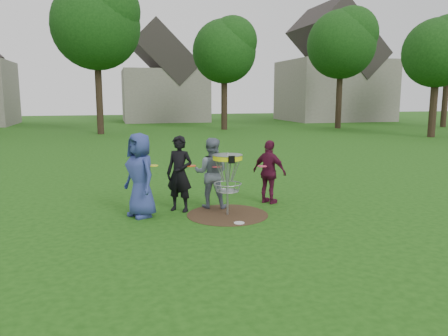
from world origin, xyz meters
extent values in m
plane|color=#19470F|center=(0.00, 0.00, 0.00)|extent=(100.00, 100.00, 0.00)
cylinder|color=#47331E|center=(0.00, 0.00, 0.00)|extent=(1.80, 1.80, 0.01)
imported|color=navy|center=(-1.85, 0.36, 0.91)|extent=(0.93, 1.06, 1.83)
imported|color=black|center=(-0.96, 0.60, 0.86)|extent=(0.75, 0.71, 1.72)
imported|color=slate|center=(-0.19, 0.74, 0.82)|extent=(0.96, 0.86, 1.64)
imported|color=#57132F|center=(1.26, 0.75, 0.77)|extent=(0.85, 0.95, 1.55)
cylinder|color=silver|center=(0.06, -0.70, 0.01)|extent=(0.22, 0.22, 0.02)
cylinder|color=#9EA0A5|center=(0.00, 0.00, 0.69)|extent=(0.05, 0.05, 1.38)
cylinder|color=#E1E80C|center=(0.00, 0.00, 1.28)|extent=(0.64, 0.64, 0.10)
cylinder|color=#9EA0A5|center=(0.00, 0.00, 1.34)|extent=(0.66, 0.66, 0.01)
cube|color=black|center=(0.00, -0.33, 1.28)|extent=(0.14, 0.02, 0.16)
torus|color=#9EA0A5|center=(0.00, 0.00, 0.70)|extent=(0.62, 0.62, 0.02)
torus|color=#9EA0A5|center=(0.00, 0.00, 0.54)|extent=(0.50, 0.50, 0.02)
cylinder|color=#9EA0A5|center=(0.00, 0.00, 0.53)|extent=(0.44, 0.44, 0.01)
cylinder|color=yellow|center=(-1.58, 0.31, 1.12)|extent=(0.22, 0.22, 0.02)
cylinder|color=#EB4213|center=(-0.72, 0.45, 1.06)|extent=(0.22, 0.22, 0.02)
cylinder|color=#FF4353|center=(-0.12, 0.47, 1.01)|extent=(0.22, 0.22, 0.02)
cylinder|color=#FB426F|center=(1.02, 0.61, 0.95)|extent=(0.22, 0.22, 0.02)
cylinder|color=#38281C|center=(-3.00, 21.50, 2.31)|extent=(0.46, 0.46, 4.62)
sphere|color=#164211|center=(-3.00, 21.50, 7.04)|extent=(5.72, 5.72, 5.72)
cylinder|color=#38281C|center=(6.00, 23.00, 1.89)|extent=(0.46, 0.46, 3.78)
sphere|color=#164211|center=(6.00, 23.00, 5.76)|extent=(4.68, 4.68, 4.68)
cylinder|color=#38281C|center=(15.00, 22.00, 2.10)|extent=(0.46, 0.46, 4.20)
sphere|color=#164211|center=(15.00, 22.00, 6.40)|extent=(5.20, 5.20, 5.20)
cylinder|color=#38281C|center=(24.00, 21.00, 1.99)|extent=(0.46, 0.46, 3.99)
cylinder|color=#38281C|center=(17.00, 14.00, 1.68)|extent=(0.46, 0.46, 3.36)
sphere|color=#164211|center=(17.00, 14.00, 5.12)|extent=(4.16, 4.16, 4.16)
cube|color=gray|center=(3.00, 35.00, 2.50)|extent=(8.00, 7.00, 5.00)
cube|color=#2D2826|center=(3.00, 35.00, 6.44)|extent=(6.11, 7.14, 6.11)
cube|color=gray|center=(20.00, 32.00, 3.00)|extent=(10.00, 8.00, 6.00)
cube|color=#2D2826|center=(20.00, 32.00, 7.80)|extent=(7.64, 8.16, 7.64)
camera|label=1|loc=(-2.46, -9.02, 2.63)|focal=35.00mm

